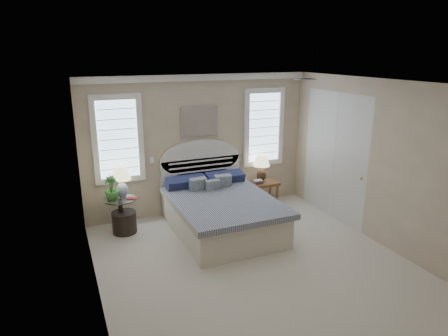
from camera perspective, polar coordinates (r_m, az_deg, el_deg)
floor at (r=6.16m, az=4.80°, el=-13.97°), size 4.50×5.00×0.01m
ceiling at (r=5.34m, az=5.49°, el=11.91°), size 4.50×5.00×0.01m
wall_back at (r=7.82m, az=-3.54°, el=3.32°), size 4.50×0.02×2.70m
wall_left at (r=5.01m, az=-18.33°, el=-5.05°), size 0.02×5.00×2.70m
wall_right at (r=6.93m, az=21.78°, el=0.46°), size 0.02×5.00×2.70m
crown_molding at (r=7.59m, az=-3.60°, el=12.78°), size 4.50×0.08×0.12m
hvac_vent at (r=6.65m, az=11.45°, el=12.35°), size 0.30×0.20×0.02m
switch_plate at (r=7.60m, az=-10.23°, el=1.15°), size 0.08×0.01×0.12m
window_left at (r=7.38m, az=-14.94°, el=4.01°), size 0.90×0.06×1.60m
window_right at (r=8.31m, az=5.65°, el=5.81°), size 0.90×0.06×1.60m
painting at (r=7.69m, az=-3.49°, el=6.67°), size 0.74×0.04×0.58m
closet_door at (r=7.81m, az=15.45°, el=1.60°), size 0.02×1.80×2.40m
bed at (r=7.18m, az=-0.58°, el=-5.94°), size 1.72×2.28×1.47m
side_table_left at (r=7.31m, az=-14.51°, el=-6.05°), size 0.56×0.56×0.63m
nightstand_right at (r=8.30m, az=5.90°, el=-2.91°), size 0.50×0.40×0.53m
floor_pot at (r=7.35m, az=-14.05°, el=-7.53°), size 0.50×0.50×0.39m
lamp_left at (r=7.19m, az=-14.46°, el=-1.46°), size 0.40×0.40×0.56m
lamp_right at (r=8.21m, az=5.36°, el=0.44°), size 0.45×0.45×0.56m
potted_plant at (r=7.11m, az=-15.78°, el=-2.84°), size 0.25×0.25×0.43m
books_left at (r=7.15m, az=-13.02°, el=-4.26°), size 0.20×0.16×0.02m
books_right at (r=8.12m, az=4.91°, el=-1.98°), size 0.18×0.14×0.07m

